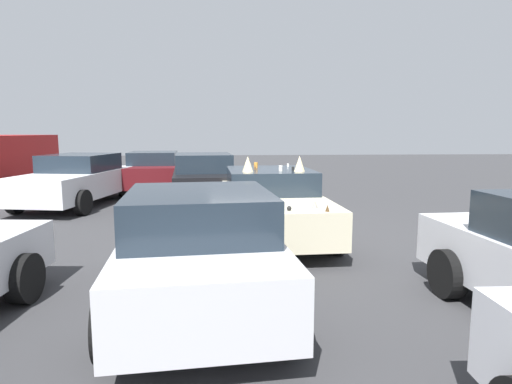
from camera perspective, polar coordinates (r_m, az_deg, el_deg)
ground_plane at (r=8.82m, az=1.96°, el=-5.78°), size 60.00×60.00×0.00m
art_car_decorated at (r=8.71m, az=1.94°, el=-1.38°), size 4.70×2.23×1.64m
parked_sedan_far_right at (r=15.72m, az=-13.26°, el=2.72°), size 4.25×2.16×1.40m
parked_sedan_behind_right at (r=12.77m, az=-6.97°, el=1.81°), size 4.50×2.26×1.47m
parked_sedan_row_back_far at (r=5.28m, az=-7.52°, el=-7.22°), size 4.15×2.26×1.44m
parked_sedan_row_back_center at (r=13.36m, az=-22.49°, el=1.51°), size 4.76×2.62×1.45m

